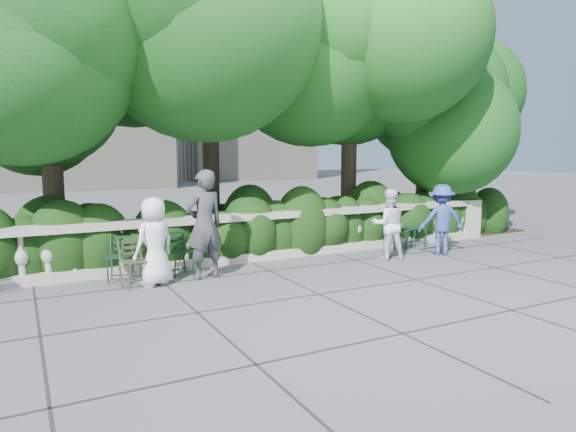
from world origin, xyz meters
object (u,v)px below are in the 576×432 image
chair_b (119,284)px  chair_c (184,277)px  chair_d (399,250)px  person_woman_grey (205,224)px  chair_e (418,247)px  person_businessman (155,242)px  chair_f (409,250)px  chair_weathered (140,289)px  person_casual_man (388,224)px  person_older_blue (441,220)px

chair_b → chair_c: bearing=18.7°
chair_d → person_woman_grey: 4.91m
chair_e → person_businessman: size_ratio=0.56×
chair_d → chair_f: 0.23m
chair_c → person_woman_grey: person_woman_grey is taller
chair_b → chair_weathered: bearing=-44.7°
person_casual_man → person_older_blue: 1.34m
chair_c → person_older_blue: size_ratio=0.55×
chair_b → chair_d: 6.23m
chair_d → person_businessman: 5.77m
chair_weathered → person_woman_grey: bearing=-4.5°
chair_b → person_woman_grey: person_woman_grey is taller
chair_f → chair_c: bearing=156.7°
person_businessman → chair_c: bearing=-173.8°
chair_c → chair_d: same height
chair_weathered → person_woman_grey: size_ratio=0.43×
chair_e → chair_f: same height
chair_d → person_businessman: (-5.70, -0.49, 0.75)m
chair_d → person_woman_grey: bearing=-177.5°
chair_c → person_casual_man: 4.34m
chair_d → person_older_blue: size_ratio=0.55×
person_casual_man → chair_e: bearing=-131.2°
chair_d → chair_e: same height
chair_d → chair_c: bearing=179.2°
chair_c → chair_d: bearing=-10.0°
chair_c → chair_f: same height
chair_weathered → chair_e: bearing=-8.5°
chair_b → chair_e: (6.84, 0.19, 0.00)m
chair_d → chair_e: size_ratio=1.00×
person_businessman → chair_f: bearing=160.4°
person_older_blue → chair_e: bearing=-76.4°
chair_f → person_older_blue: 1.08m
chair_weathered → person_businessman: bearing=11.7°
person_casual_man → chair_c: bearing=16.8°
chair_weathered → person_woman_grey: 1.56m
chair_e → chair_f: (-0.38, -0.13, 0.00)m
chair_d → person_casual_man: 1.30m
person_casual_man → chair_b: bearing=17.8°
chair_b → chair_c: same height
person_casual_man → person_older_blue: (1.33, -0.15, 0.03)m
chair_weathered → person_businessman: 0.82m
person_businessman → person_older_blue: 6.18m
person_older_blue → chair_b: bearing=16.8°
chair_c → person_woman_grey: 1.06m
person_businessman → person_casual_man: (4.84, -0.15, -0.01)m
chair_c → chair_d: (5.12, 0.16, 0.00)m
chair_f → person_woman_grey: person_woman_grey is taller
person_casual_man → chair_f: bearing=-129.0°
chair_d → chair_f: (0.22, -0.07, 0.00)m
chair_c → person_older_blue: person_older_blue is taller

